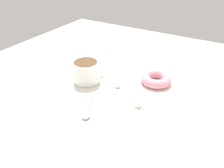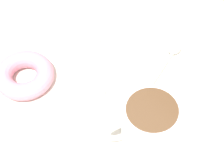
% 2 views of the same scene
% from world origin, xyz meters
% --- Properties ---
extents(ground_plane, '(1.20, 1.20, 0.02)m').
position_xyz_m(ground_plane, '(0.00, 0.00, -0.01)').
color(ground_plane, beige).
extents(napkin, '(0.36, 0.36, 0.00)m').
position_xyz_m(napkin, '(-0.02, 0.01, 0.00)').
color(napkin, white).
rests_on(napkin, ground_plane).
extents(coffee_cup, '(0.12, 0.09, 0.07)m').
position_xyz_m(coffee_cup, '(-0.01, 0.11, 0.04)').
color(coffee_cup, white).
rests_on(coffee_cup, napkin).
extents(donut, '(0.10, 0.10, 0.03)m').
position_xyz_m(donut, '(0.09, -0.10, 0.02)').
color(donut, pink).
rests_on(donut, napkin).
extents(spoon, '(0.11, 0.06, 0.01)m').
position_xyz_m(spoon, '(-0.16, 0.01, 0.01)').
color(spoon, '#B7B2A8').
rests_on(spoon, napkin).
extents(sugar_cube, '(0.02, 0.02, 0.02)m').
position_xyz_m(sugar_cube, '(0.01, -0.00, 0.01)').
color(sugar_cube, white).
rests_on(sugar_cube, napkin).
extents(sugar_cube_extra, '(0.01, 0.01, 0.01)m').
position_xyz_m(sugar_cube_extra, '(-0.06, -0.10, 0.01)').
color(sugar_cube_extra, white).
rests_on(sugar_cube_extra, napkin).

